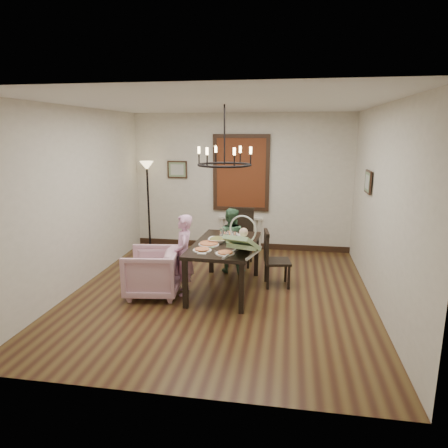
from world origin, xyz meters
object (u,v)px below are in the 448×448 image
(dining_table, at_px, (224,249))
(chair_far, at_px, (240,237))
(elderly_woman, at_px, (184,262))
(baby_bouncer, at_px, (242,242))
(armchair, at_px, (152,272))
(floor_lamp, at_px, (149,207))
(chair_right, at_px, (277,258))
(drinking_glass, at_px, (227,236))
(seated_man, at_px, (230,246))

(dining_table, xyz_separation_m, chair_far, (0.07, 1.27, -0.15))
(elderly_woman, distance_m, baby_bouncer, 1.07)
(chair_far, distance_m, armchair, 1.98)
(elderly_woman, relative_size, baby_bouncer, 1.76)
(elderly_woman, bearing_deg, armchair, -89.03)
(chair_far, bearing_deg, floor_lamp, 161.08)
(chair_right, relative_size, elderly_woman, 0.89)
(dining_table, height_order, baby_bouncer, baby_bouncer)
(chair_far, distance_m, baby_bouncer, 1.88)
(drinking_glass, bearing_deg, dining_table, -91.68)
(floor_lamp, bearing_deg, chair_far, -20.52)
(chair_far, distance_m, drinking_glass, 1.12)
(baby_bouncer, bearing_deg, drinking_glass, 130.19)
(armchair, xyz_separation_m, baby_bouncer, (1.38, -0.19, 0.59))
(seated_man, relative_size, drinking_glass, 7.53)
(chair_far, distance_m, chair_right, 1.19)
(elderly_woman, height_order, drinking_glass, elderly_woman)
(chair_right, height_order, elderly_woman, elderly_woman)
(armchair, bearing_deg, floor_lamp, -166.48)
(dining_table, distance_m, floor_lamp, 2.81)
(baby_bouncer, bearing_deg, armchair, -171.67)
(chair_far, bearing_deg, drinking_glass, -92.00)
(chair_far, relative_size, seated_man, 1.12)
(chair_far, relative_size, drinking_glass, 8.40)
(baby_bouncer, bearing_deg, elderly_woman, 177.14)
(elderly_woman, relative_size, floor_lamp, 0.57)
(chair_right, height_order, floor_lamp, floor_lamp)
(elderly_woman, bearing_deg, baby_bouncer, 56.39)
(seated_man, bearing_deg, chair_far, -97.53)
(dining_table, distance_m, seated_man, 0.89)
(baby_bouncer, height_order, drinking_glass, baby_bouncer)
(armchair, height_order, elderly_woman, elderly_woman)
(chair_far, height_order, armchair, chair_far)
(baby_bouncer, relative_size, floor_lamp, 0.32)
(dining_table, relative_size, floor_lamp, 0.93)
(dining_table, xyz_separation_m, chair_right, (0.80, 0.33, -0.22))
(dining_table, bearing_deg, seated_man, 95.18)
(elderly_woman, height_order, seated_man, elderly_woman)
(armchair, xyz_separation_m, drinking_glass, (1.05, 0.55, 0.47))
(dining_table, relative_size, drinking_glass, 13.25)
(elderly_woman, bearing_deg, drinking_glass, 111.01)
(elderly_woman, height_order, floor_lamp, floor_lamp)
(chair_far, bearing_deg, armchair, -122.83)
(seated_man, height_order, baby_bouncer, baby_bouncer)
(armchair, distance_m, elderly_woman, 0.50)
(chair_far, height_order, floor_lamp, floor_lamp)
(baby_bouncer, distance_m, floor_lamp, 3.43)
(drinking_glass, relative_size, floor_lamp, 0.07)
(armchair, bearing_deg, chair_right, 103.44)
(chair_far, distance_m, elderly_woman, 1.64)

